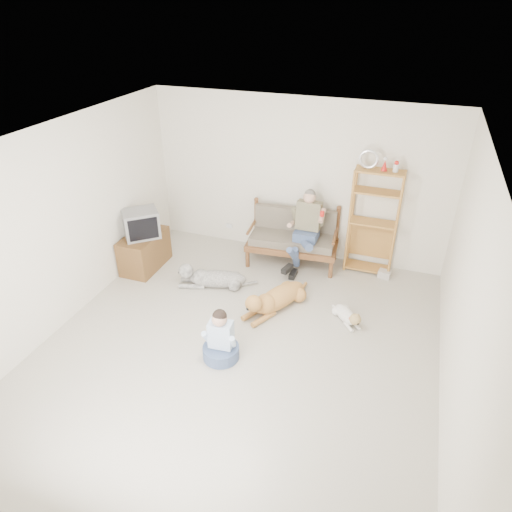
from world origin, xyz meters
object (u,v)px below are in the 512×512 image
at_px(etagere, 373,221).
at_px(tv_stand, 144,251).
at_px(golden_retriever, 275,299).
at_px(loveseat, 293,236).

height_order(etagere, tv_stand, etagere).
distance_m(tv_stand, golden_retriever, 2.45).
relative_size(etagere, tv_stand, 2.27).
xyz_separation_m(loveseat, tv_stand, (-2.29, -1.01, -0.19)).
distance_m(etagere, tv_stand, 3.78).
bearing_deg(tv_stand, golden_retriever, -9.67).
distance_m(loveseat, tv_stand, 2.51).
bearing_deg(tv_stand, etagere, 18.10).
height_order(etagere, golden_retriever, etagere).
height_order(loveseat, etagere, etagere).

